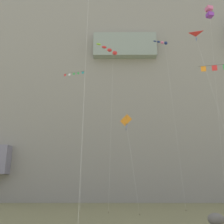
{
  "coord_description": "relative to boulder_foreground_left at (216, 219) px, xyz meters",
  "views": [
    {
      "loc": [
        -2.54,
        -7.99,
        3.49
      ],
      "look_at": [
        -2.75,
        24.48,
        12.74
      ],
      "focal_mm": 40.69,
      "sensor_mm": 36.0,
      "label": 1
    }
  ],
  "objects": [
    {
      "name": "kite_banner_far_left",
      "position": [
        -14.74,
        11.83,
        16.87
      ],
      "size": [
        3.76,
        2.88,
        20.19
      ],
      "color": "black",
      "rests_on": "ground"
    },
    {
      "name": "kite_diamond_upper_right",
      "position": [
        -7.03,
        13.64,
        12.03
      ],
      "size": [
        2.11,
        6.06,
        13.88
      ],
      "color": "orange",
      "rests_on": "ground"
    },
    {
      "name": "cliff_face",
      "position": [
        -6.42,
        38.47,
        33.94
      ],
      "size": [
        180.0,
        24.68,
        69.01
      ],
      "color": "gray",
      "rests_on": "ground"
    },
    {
      "name": "kite_delta_far_right",
      "position": [
        2.7,
        7.37,
        21.85
      ],
      "size": [
        2.91,
        5.39,
        23.16
      ],
      "color": "red",
      "rests_on": "ground"
    },
    {
      "name": "kite_box_high_center",
      "position": [
        7.91,
        14.08,
        32.02
      ],
      "size": [
        2.21,
        1.93,
        33.62
      ],
      "color": "pink",
      "rests_on": "ground"
    },
    {
      "name": "kite_windsock_low_left",
      "position": [
        0.16,
        17.77,
        28.15
      ],
      "size": [
        2.94,
        5.92,
        29.18
      ],
      "color": "navy",
      "rests_on": "ground"
    },
    {
      "name": "kite_delta_mid_left",
      "position": [
        -11.06,
        -3.05,
        20.14
      ],
      "size": [
        1.22,
        3.12,
        21.55
      ],
      "color": "#CC3399",
      "rests_on": "ground"
    },
    {
      "name": "kite_windsock_low_right",
      "position": [
        -9.57,
        15.14,
        25.15
      ],
      "size": [
        3.83,
        6.18,
        26.36
      ],
      "color": "red",
      "rests_on": "ground"
    },
    {
      "name": "boulder_foreground_left",
      "position": [
        0.0,
        0.0,
        0.0
      ],
      "size": [
        1.59,
        1.2,
        1.06
      ],
      "color": "slate",
      "rests_on": "ground"
    }
  ]
}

